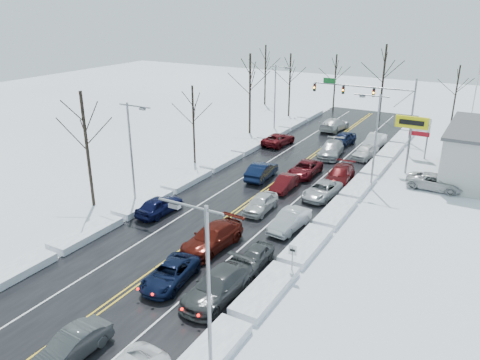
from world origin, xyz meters
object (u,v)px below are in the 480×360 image
Objects in this scene: flagpole at (476,98)px; tires_plus_sign at (411,126)px; traffic_signal_mast at (373,96)px; oncoming_car_0 at (261,179)px.

tires_plus_sign is at bearing -108.44° from flagpole.
flagpole is (4.67, 14.01, 0.93)m from tires_plus_sign.
traffic_signal_mast is 22.17m from oncoming_car_0.
flagpole is 2.01× the size of oncoming_car_0.
traffic_signal_mast reaches higher than oncoming_car_0.
tires_plus_sign is (7.05, -12.00, -0.49)m from traffic_signal_mast.
tires_plus_sign is at bearing -148.50° from oncoming_car_0.
oncoming_car_0 is (-16.93, -22.86, -5.93)m from flagpole.
tires_plus_sign is 1.20× the size of oncoming_car_0.
oncoming_car_0 is (-5.21, -20.85, -5.48)m from traffic_signal_mast.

